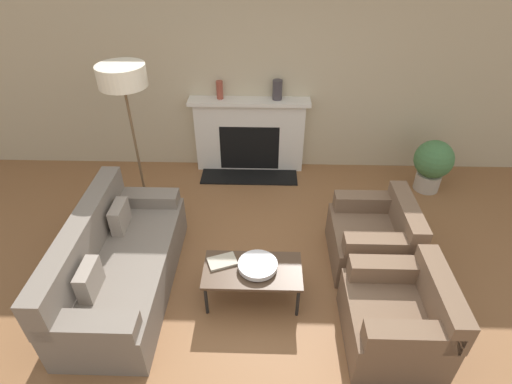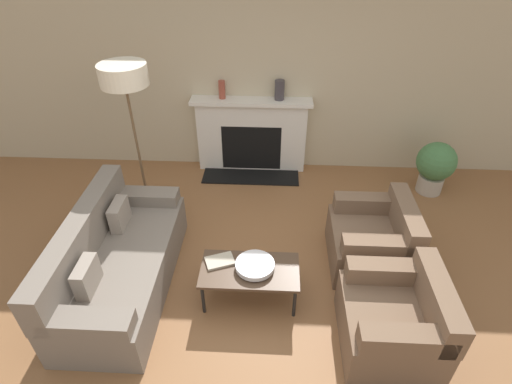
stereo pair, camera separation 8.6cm
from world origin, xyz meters
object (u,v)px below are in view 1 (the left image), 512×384
at_px(coffee_table, 253,272).
at_px(bowl, 258,265).
at_px(book, 222,261).
at_px(potted_plant, 433,163).
at_px(floor_lamp, 124,88).
at_px(mantel_vase_left, 220,90).
at_px(couch, 119,265).
at_px(armchair_near, 398,318).
at_px(fireplace, 250,136).
at_px(armchair_far, 374,238).
at_px(mantel_vase_center_left, 277,90).

relative_size(coffee_table, bowl, 2.51).
relative_size(book, potted_plant, 0.43).
xyz_separation_m(floor_lamp, mantel_vase_left, (0.89, 1.03, -0.41)).
bearing_deg(bowl, floor_lamp, 136.25).
height_order(couch, armchair_near, couch).
xyz_separation_m(coffee_table, book, (-0.29, 0.08, 0.05)).
distance_m(fireplace, armchair_far, 2.34).
xyz_separation_m(couch, armchair_far, (2.59, 0.47, -0.01)).
height_order(fireplace, armchair_near, fireplace).
bearing_deg(mantel_vase_center_left, mantel_vase_left, 180.00).
bearing_deg(mantel_vase_center_left, fireplace, -177.71).
relative_size(fireplace, book, 5.25).
distance_m(fireplace, book, 2.35).
height_order(floor_lamp, potted_plant, floor_lamp).
relative_size(armchair_far, book, 2.79).
xyz_separation_m(fireplace, floor_lamp, (-1.28, -1.01, 1.08)).
relative_size(bowl, potted_plant, 0.52).
distance_m(armchair_far, mantel_vase_left, 2.75).
distance_m(couch, mantel_vase_center_left, 2.96).
bearing_deg(armchair_far, potted_plant, 142.84).
bearing_deg(coffee_table, bowl, 19.33).
distance_m(armchair_near, mantel_vase_left, 3.51).
height_order(bowl, mantel_vase_center_left, mantel_vase_center_left).
xyz_separation_m(fireplace, armchair_far, (1.40, -1.86, -0.22)).
relative_size(book, mantel_vase_center_left, 1.20).
height_order(armchair_near, mantel_vase_left, mantel_vase_left).
distance_m(armchair_far, coffee_table, 1.39).
height_order(fireplace, mantel_vase_left, mantel_vase_left).
distance_m(mantel_vase_left, mantel_vase_center_left, 0.77).
xyz_separation_m(floor_lamp, mantel_vase_center_left, (1.66, 1.03, -0.40)).
xyz_separation_m(armchair_far, floor_lamp, (-2.68, 0.85, 1.31)).
bearing_deg(armchair_far, floor_lamp, -107.58).
xyz_separation_m(coffee_table, mantel_vase_center_left, (0.25, 2.44, 0.85)).
distance_m(armchair_far, book, 1.64).
bearing_deg(couch, armchair_near, -101.61).
bearing_deg(mantel_vase_left, book, -84.57).
bearing_deg(fireplace, bowl, -85.86).
bearing_deg(coffee_table, armchair_far, 23.82).
distance_m(fireplace, potted_plant, 2.50).
height_order(armchair_near, armchair_far, same).
height_order(couch, mantel_vase_left, mantel_vase_left).
relative_size(armchair_near, potted_plant, 1.21).
height_order(coffee_table, floor_lamp, floor_lamp).
height_order(couch, book, couch).
relative_size(fireplace, couch, 0.86).
distance_m(couch, armchair_far, 2.63).
height_order(bowl, book, bowl).
xyz_separation_m(fireplace, coffee_table, (0.13, -2.43, -0.17)).
bearing_deg(fireplace, couch, -117.04).
relative_size(couch, armchair_far, 2.18).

